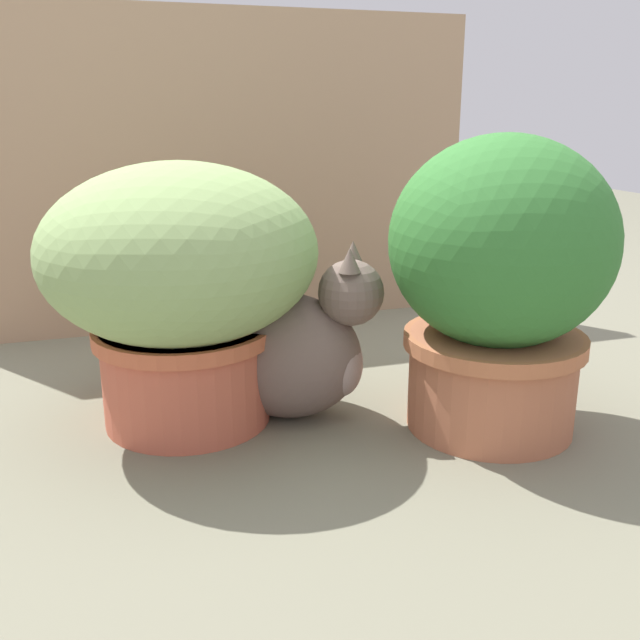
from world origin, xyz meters
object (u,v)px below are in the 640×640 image
Objects in this scene: leafy_planter at (499,277)px; mushroom_ornament_pink at (178,388)px; cat at (296,349)px; mushroom_ornament_red at (179,397)px; grass_planter at (181,277)px.

leafy_planter reaches higher than mushroom_ornament_pink.
leafy_planter is at bearing -24.78° from cat.
leafy_planter is 4.84× the size of mushroom_ornament_red.
cat reaches higher than mushroom_ornament_pink.
leafy_planter reaches higher than grass_planter.
cat is at bearing 7.11° from mushroom_ornament_red.
grass_planter is 1.28× the size of cat.
cat is 2.84× the size of mushroom_ornament_pink.
leafy_planter is at bearing -11.52° from mushroom_ornament_pink.
leafy_planter is at bearing -12.65° from mushroom_ornament_red.
mushroom_ornament_pink is at bearing 168.48° from leafy_planter.
grass_planter is 0.93× the size of leafy_planter.
cat is at bearing 155.22° from leafy_planter.
cat is at bearing -12.80° from grass_planter.
mushroom_ornament_red is at bearing -172.89° from cat.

